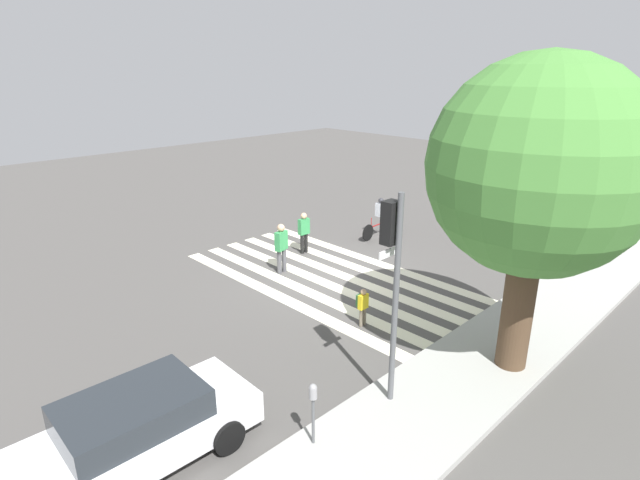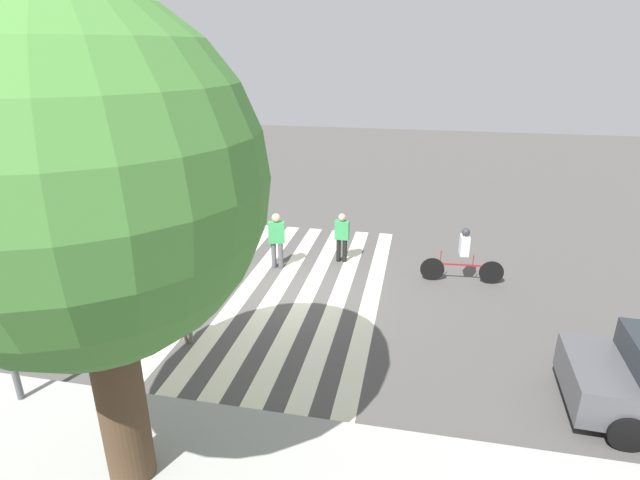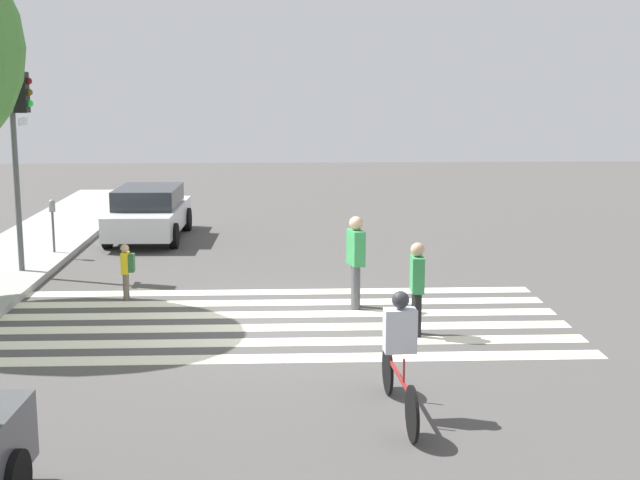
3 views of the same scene
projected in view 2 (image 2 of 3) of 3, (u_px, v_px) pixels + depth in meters
ground_plane at (293, 290)px, 13.77m from camera, size 60.00×60.00×0.00m
sidewalk_curb at (196, 459)px, 8.03m from camera, size 36.00×2.50×0.14m
crosswalk_stripes at (293, 290)px, 13.76m from camera, size 4.76×10.00×0.01m
street_tree at (83, 185)px, 6.05m from camera, size 4.55×4.55×7.03m
pedestrian_child_with_backpack at (277, 238)px, 14.84m from camera, size 0.52×0.33×1.73m
pedestrian_adult_yellow_jacket at (186, 317)px, 11.14m from camera, size 0.30×0.26×1.09m
pedestrian_adult_blue_shirt at (342, 235)px, 15.32m from camera, size 0.44×0.23×1.57m
cyclist_near_curb at (463, 254)px, 13.97m from camera, size 2.31×0.41×1.63m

